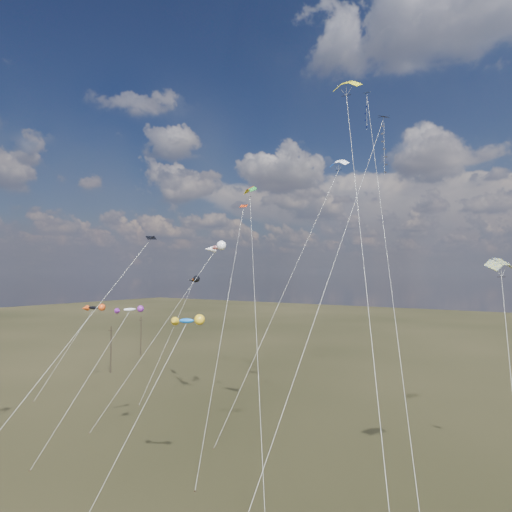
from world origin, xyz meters
The scene contains 15 objects.
utility_pole_near centered at (-38.00, 30.00, 4.09)m, with size 1.40×0.20×8.00m.
utility_pole_far centered at (-46.00, 44.00, 4.09)m, with size 1.40×0.20×8.00m.
diamond_black_high centered at (12.04, 21.43, 28.19)m, with size 2.10×24.76×33.09m.
diamond_navy_tall centered at (9.45, 26.39, 32.75)m, with size 12.57×24.94×38.25m.
diamond_black_mid centered at (-4.32, 1.13, 14.17)m, with size 5.88×15.93×20.44m.
diamond_orange_center centered at (-1.97, 16.50, 17.37)m, with size 6.67×15.82×25.18m.
parafoil_yellow centered at (11.26, 15.42, 33.79)m, with size 10.41×16.59×34.62m.
parafoil_blue_white centered at (4.77, 28.50, 30.34)m, with size 8.03×15.92×31.13m.
parafoil_striped centered at (22.79, 17.94, 18.07)m, with size 3.39×11.48×18.81m.
parafoil_tricolor centered at (-3.19, 21.54, 26.89)m, with size 15.37×19.77×27.66m.
novelty_black_orange centered at (-33.36, 22.83, 11.78)m, with size 3.75×11.30×12.41m.
novelty_orange_black centered at (-17.69, 28.30, 16.19)m, with size 2.67×10.21×16.79m.
novelty_white_purple centered at (-11.06, 10.66, 13.32)m, with size 1.93×11.39×13.74m.
novelty_redwhite_stripe centered at (-8.68, 22.00, 20.28)m, with size 9.16×14.23×21.00m.
novelty_blue_yellow centered at (2.36, 4.67, 13.49)m, with size 4.52×7.82×14.03m.
Camera 1 is at (26.50, -21.82, 17.33)m, focal length 32.00 mm.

